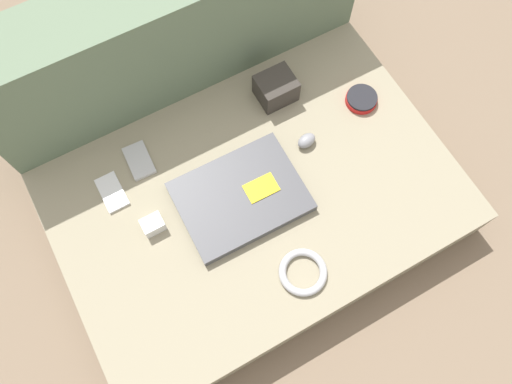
{
  "coord_description": "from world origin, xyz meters",
  "views": [
    {
      "loc": [
        -0.24,
        -0.44,
        1.45
      ],
      "look_at": [
        0.0,
        0.0,
        0.16
      ],
      "focal_mm": 35.0,
      "sensor_mm": 36.0,
      "label": 1
    }
  ],
  "objects_px": {
    "phone_silver": "(112,192)",
    "charger_brick": "(153,225)",
    "laptop": "(241,197)",
    "computer_mouse": "(306,141)",
    "phone_black": "(139,161)",
    "camera_pouch": "(276,88)",
    "speaker_puck": "(361,99)"
  },
  "relations": [
    {
      "from": "phone_black",
      "to": "phone_silver",
      "type": "bearing_deg",
      "value": -150.93
    },
    {
      "from": "computer_mouse",
      "to": "laptop",
      "type": "bearing_deg",
      "value": -175.82
    },
    {
      "from": "phone_silver",
      "to": "phone_black",
      "type": "bearing_deg",
      "value": 25.74
    },
    {
      "from": "computer_mouse",
      "to": "phone_silver",
      "type": "bearing_deg",
      "value": 157.58
    },
    {
      "from": "speaker_puck",
      "to": "phone_black",
      "type": "height_order",
      "value": "speaker_puck"
    },
    {
      "from": "laptop",
      "to": "computer_mouse",
      "type": "height_order",
      "value": "computer_mouse"
    },
    {
      "from": "laptop",
      "to": "speaker_puck",
      "type": "height_order",
      "value": "laptop"
    },
    {
      "from": "laptop",
      "to": "camera_pouch",
      "type": "relative_size",
      "value": 3.14
    },
    {
      "from": "speaker_puck",
      "to": "charger_brick",
      "type": "distance_m",
      "value": 0.72
    },
    {
      "from": "speaker_puck",
      "to": "camera_pouch",
      "type": "relative_size",
      "value": 0.86
    },
    {
      "from": "computer_mouse",
      "to": "phone_silver",
      "type": "xyz_separation_m",
      "value": [
        -0.56,
        0.13,
        -0.01
      ]
    },
    {
      "from": "phone_black",
      "to": "camera_pouch",
      "type": "bearing_deg",
      "value": 3.19
    },
    {
      "from": "laptop",
      "to": "phone_black",
      "type": "height_order",
      "value": "laptop"
    },
    {
      "from": "camera_pouch",
      "to": "charger_brick",
      "type": "xyz_separation_m",
      "value": [
        -0.5,
        -0.2,
        -0.02
      ]
    },
    {
      "from": "phone_black",
      "to": "camera_pouch",
      "type": "relative_size",
      "value": 1.03
    },
    {
      "from": "computer_mouse",
      "to": "phone_black",
      "type": "relative_size",
      "value": 0.55
    },
    {
      "from": "phone_silver",
      "to": "phone_black",
      "type": "height_order",
      "value": "phone_black"
    },
    {
      "from": "phone_black",
      "to": "charger_brick",
      "type": "xyz_separation_m",
      "value": [
        -0.05,
        -0.2,
        0.01
      ]
    },
    {
      "from": "laptop",
      "to": "computer_mouse",
      "type": "xyz_separation_m",
      "value": [
        0.25,
        0.06,
        0.0
      ]
    },
    {
      "from": "phone_black",
      "to": "laptop",
      "type": "bearing_deg",
      "value": -47.29
    },
    {
      "from": "computer_mouse",
      "to": "camera_pouch",
      "type": "relative_size",
      "value": 0.57
    },
    {
      "from": "laptop",
      "to": "phone_black",
      "type": "xyz_separation_m",
      "value": [
        -0.2,
        0.24,
        -0.01
      ]
    },
    {
      "from": "laptop",
      "to": "charger_brick",
      "type": "distance_m",
      "value": 0.25
    },
    {
      "from": "speaker_puck",
      "to": "phone_silver",
      "type": "height_order",
      "value": "speaker_puck"
    },
    {
      "from": "charger_brick",
      "to": "phone_black",
      "type": "bearing_deg",
      "value": 77.32
    },
    {
      "from": "charger_brick",
      "to": "phone_silver",
      "type": "bearing_deg",
      "value": 112.41
    },
    {
      "from": "computer_mouse",
      "to": "camera_pouch",
      "type": "height_order",
      "value": "camera_pouch"
    },
    {
      "from": "phone_silver",
      "to": "charger_brick",
      "type": "distance_m",
      "value": 0.16
    },
    {
      "from": "phone_silver",
      "to": "camera_pouch",
      "type": "height_order",
      "value": "camera_pouch"
    },
    {
      "from": "phone_black",
      "to": "camera_pouch",
      "type": "distance_m",
      "value": 0.45
    },
    {
      "from": "laptop",
      "to": "speaker_puck",
      "type": "bearing_deg",
      "value": 13.29
    },
    {
      "from": "laptop",
      "to": "phone_black",
      "type": "bearing_deg",
      "value": 130.8
    }
  ]
}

